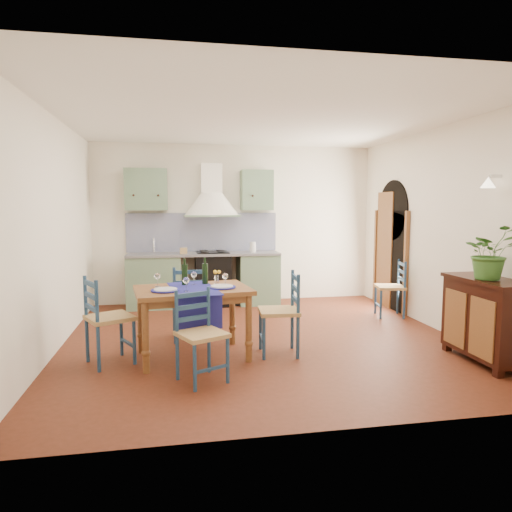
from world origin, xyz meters
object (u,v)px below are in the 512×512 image
at_px(dining_table, 193,296).
at_px(potted_plant, 490,252).
at_px(chair_near, 200,335).
at_px(sideboard, 487,317).

xyz_separation_m(dining_table, potted_plant, (3.12, -0.79, 0.52)).
bearing_deg(chair_near, potted_plant, -1.24).
distance_m(dining_table, chair_near, 0.76).
bearing_deg(sideboard, dining_table, 166.94).
xyz_separation_m(dining_table, chair_near, (0.04, -0.72, -0.24)).
relative_size(chair_near, sideboard, 0.86).
distance_m(chair_near, sideboard, 3.13).
distance_m(dining_table, potted_plant, 3.26).
xyz_separation_m(chair_near, sideboard, (3.13, -0.01, 0.04)).
distance_m(dining_table, sideboard, 3.26).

